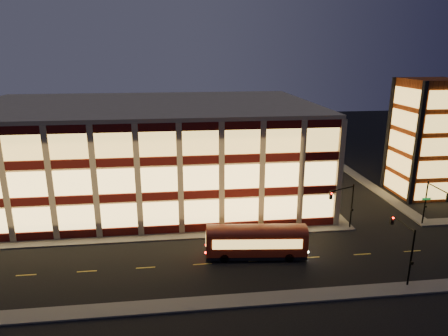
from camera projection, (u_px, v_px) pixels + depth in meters
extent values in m
plane|color=black|center=(166.00, 241.00, 47.96)|extent=(200.00, 200.00, 0.00)
cube|color=#514F4C|center=(141.00, 238.00, 48.55)|extent=(54.00, 2.00, 0.15)
cube|color=#514F4C|center=(306.00, 187.00, 66.79)|extent=(2.00, 30.00, 0.15)
cube|color=#514F4C|center=(368.00, 184.00, 68.07)|extent=(2.00, 30.00, 0.15)
cube|color=#514F4C|center=(163.00, 306.00, 35.56)|extent=(100.00, 2.00, 0.15)
cube|color=tan|center=(146.00, 151.00, 61.83)|extent=(50.00, 30.00, 14.00)
cube|color=tan|center=(144.00, 104.00, 59.79)|extent=(50.40, 30.40, 0.50)
cube|color=#470C0A|center=(141.00, 230.00, 49.22)|extent=(50.10, 0.25, 1.00)
cube|color=#E5B960|center=(140.00, 215.00, 48.65)|extent=(49.00, 0.20, 3.00)
cube|color=#470C0A|center=(301.00, 184.00, 66.53)|extent=(0.25, 30.10, 1.00)
cube|color=#E5B960|center=(302.00, 172.00, 65.94)|extent=(0.20, 29.00, 3.00)
cube|color=#470C0A|center=(139.00, 197.00, 47.98)|extent=(50.10, 0.25, 1.00)
cube|color=#E5B960|center=(138.00, 180.00, 47.41)|extent=(49.00, 0.20, 3.00)
cube|color=#470C0A|center=(303.00, 158.00, 65.29)|extent=(0.25, 30.10, 1.00)
cube|color=#E5B960|center=(303.00, 146.00, 64.69)|extent=(0.20, 29.00, 3.00)
cube|color=#470C0A|center=(137.00, 162.00, 46.74)|extent=(50.10, 0.25, 1.00)
cube|color=#E5B960|center=(136.00, 144.00, 46.17)|extent=(49.00, 0.20, 3.00)
cube|color=#470C0A|center=(304.00, 132.00, 64.05)|extent=(0.25, 30.10, 1.00)
cube|color=#E5B960|center=(305.00, 119.00, 63.45)|extent=(0.20, 29.00, 3.00)
cube|color=#8C3814|center=(426.00, 138.00, 61.48)|extent=(8.00, 8.00, 18.00)
cube|color=black|center=(417.00, 145.00, 57.21)|extent=(0.60, 0.60, 18.00)
cube|color=black|center=(389.00, 134.00, 64.83)|extent=(0.60, 0.60, 18.00)
cube|color=black|center=(434.00, 133.00, 65.75)|extent=(0.60, 0.60, 18.00)
cube|color=#E6B250|center=(436.00, 191.00, 59.63)|extent=(6.60, 0.16, 2.60)
cube|color=#E6B250|center=(396.00, 184.00, 63.04)|extent=(0.16, 6.60, 2.60)
cube|color=#E6B250|center=(439.00, 169.00, 58.67)|extent=(6.60, 0.16, 2.60)
cube|color=#E6B250|center=(398.00, 163.00, 62.08)|extent=(0.16, 6.60, 2.60)
cube|color=#E6B250|center=(443.00, 147.00, 57.71)|extent=(6.60, 0.16, 2.60)
cube|color=#E6B250|center=(401.00, 142.00, 61.12)|extent=(0.16, 6.60, 2.60)
cube|color=#E6B250|center=(447.00, 124.00, 56.75)|extent=(6.60, 0.16, 2.60)
cube|color=#E6B250|center=(404.00, 120.00, 60.16)|extent=(0.16, 6.60, 2.60)
cube|color=#E6B250|center=(407.00, 97.00, 59.21)|extent=(0.16, 6.60, 2.60)
cylinder|color=black|center=(352.00, 206.00, 50.60)|extent=(0.18, 0.18, 6.00)
cylinder|color=black|center=(343.00, 189.00, 48.92)|extent=(3.56, 1.63, 0.14)
cube|color=black|center=(331.00, 195.00, 48.14)|extent=(0.32, 0.32, 0.95)
sphere|color=#FF0C05|center=(332.00, 193.00, 47.89)|extent=(0.20, 0.20, 0.20)
cube|color=black|center=(352.00, 210.00, 50.52)|extent=(0.25, 0.18, 0.28)
cylinder|color=black|center=(425.00, 203.00, 51.75)|extent=(0.18, 0.18, 6.00)
cylinder|color=black|center=(438.00, 188.00, 49.09)|extent=(0.14, 4.00, 0.14)
cube|color=black|center=(448.00, 198.00, 47.32)|extent=(0.32, 0.32, 0.95)
cube|color=black|center=(426.00, 206.00, 51.68)|extent=(0.25, 0.18, 0.28)
cube|color=#0C7226|center=(427.00, 199.00, 51.44)|extent=(1.20, 0.06, 0.28)
cylinder|color=black|center=(411.00, 258.00, 37.93)|extent=(0.18, 0.18, 6.00)
cylinder|color=black|center=(403.00, 223.00, 39.07)|extent=(0.14, 4.00, 0.14)
cube|color=black|center=(392.00, 220.00, 41.12)|extent=(0.32, 0.32, 0.95)
sphere|color=#FF0C05|center=(393.00, 218.00, 40.86)|extent=(0.20, 0.20, 0.20)
cube|color=black|center=(412.00, 263.00, 37.85)|extent=(0.25, 0.18, 0.28)
cube|color=maroon|center=(256.00, 241.00, 43.81)|extent=(11.16, 3.84, 2.52)
cube|color=black|center=(256.00, 253.00, 44.23)|extent=(11.16, 3.84, 0.38)
cylinder|color=black|center=(225.00, 258.00, 42.98)|extent=(1.01, 0.43, 0.98)
cylinder|color=black|center=(224.00, 248.00, 45.29)|extent=(1.01, 0.43, 0.98)
cylinder|color=black|center=(289.00, 257.00, 43.10)|extent=(1.01, 0.43, 0.98)
cylinder|color=black|center=(286.00, 247.00, 45.41)|extent=(1.01, 0.43, 0.98)
cube|color=#E6B250|center=(257.00, 244.00, 42.38)|extent=(9.58, 1.04, 1.09)
cube|color=#E6B250|center=(255.00, 233.00, 45.06)|extent=(9.58, 1.04, 1.09)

